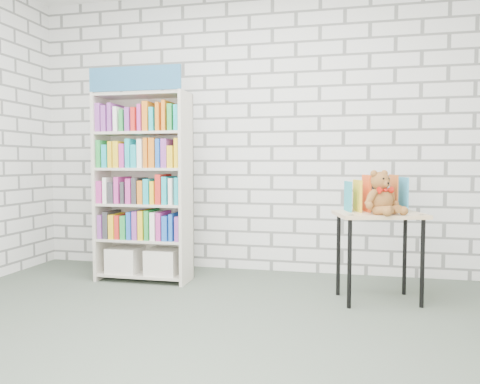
# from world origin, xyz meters

# --- Properties ---
(ground) EXTENTS (4.50, 4.50, 0.00)m
(ground) POSITION_xyz_m (0.00, 0.00, 0.00)
(ground) COLOR #454F43
(ground) RESTS_ON ground
(room_shell) EXTENTS (4.52, 4.02, 2.81)m
(room_shell) POSITION_xyz_m (0.00, 0.00, 1.78)
(room_shell) COLOR silver
(room_shell) RESTS_ON ground
(bookshelf) EXTENTS (0.86, 0.33, 1.93)m
(bookshelf) POSITION_xyz_m (-0.86, 1.36, 0.88)
(bookshelf) COLOR beige
(bookshelf) RESTS_ON ground
(display_table) EXTENTS (0.74, 0.60, 0.70)m
(display_table) POSITION_xyz_m (1.22, 1.14, 0.60)
(display_table) COLOR tan
(display_table) RESTS_ON ground
(table_books) EXTENTS (0.49, 0.31, 0.27)m
(table_books) POSITION_xyz_m (1.19, 1.24, 0.84)
(table_books) COLOR teal
(table_books) RESTS_ON display_table
(teddy_bear) EXTENTS (0.33, 0.32, 0.34)m
(teddy_bear) POSITION_xyz_m (1.22, 1.04, 0.83)
(teddy_bear) COLOR brown
(teddy_bear) RESTS_ON display_table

